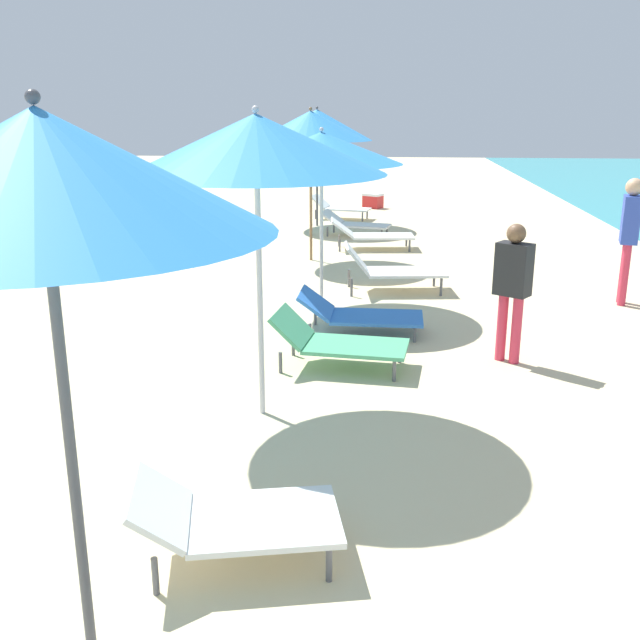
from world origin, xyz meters
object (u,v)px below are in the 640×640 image
at_px(umbrella_fourth, 322,148).
at_px(lounger_fifth_shoreside, 371,234).
at_px(lounger_fourth_inland, 359,313).
at_px(umbrella_third, 256,144).
at_px(lounger_third_shoreside, 337,341).
at_px(lounger_second_shoreside, 234,517).
at_px(umbrella_farthest, 317,125).
at_px(cooler_box, 373,201).
at_px(lounger_farthest_shoreside, 339,207).
at_px(umbrella_second, 41,172).
at_px(lounger_fourth_shoreside, 391,268).
at_px(umbrella_fifth, 311,126).
at_px(person_walking_far, 513,281).
at_px(person_walking_near, 630,228).
at_px(lounger_farthest_inland, 355,223).

relative_size(umbrella_fourth, lounger_fifth_shoreside, 1.47).
bearing_deg(umbrella_fourth, lounger_fourth_inland, -65.35).
bearing_deg(umbrella_third, lounger_third_shoreside, 64.18).
xyz_separation_m(lounger_second_shoreside, umbrella_farthest, (-0.62, 12.92, 1.98)).
xyz_separation_m(lounger_fifth_shoreside, umbrella_farthest, (-1.29, 2.72, 1.97)).
height_order(lounger_fourth_inland, cooler_box, lounger_fourth_inland).
xyz_separation_m(lounger_fourth_inland, cooler_box, (0.02, 11.31, -0.06)).
distance_m(lounger_second_shoreside, lounger_farthest_shoreside, 14.03).
relative_size(lounger_fourth_inland, umbrella_farthest, 0.58).
xyz_separation_m(lounger_second_shoreside, lounger_third_shoreside, (0.42, 3.48, 0.00)).
relative_size(umbrella_third, lounger_farthest_shoreside, 1.78).
bearing_deg(lounger_second_shoreside, umbrella_farthest, 80.99).
xyz_separation_m(lounger_farthest_shoreside, cooler_box, (0.79, 2.02, -0.10)).
bearing_deg(umbrella_second, cooler_box, 86.28).
relative_size(lounger_fourth_shoreside, lounger_fourth_inland, 1.02).
bearing_deg(umbrella_second, lounger_farthest_shoreside, 88.79).
bearing_deg(umbrella_fifth, lounger_fifth_shoreside, 46.94).
distance_m(umbrella_fourth, lounger_fourth_inland, 2.34).
relative_size(lounger_second_shoreside, lounger_fifth_shoreside, 0.83).
bearing_deg(umbrella_third, person_walking_far, 33.14).
bearing_deg(umbrella_farthest, lounger_third_shoreside, -83.70).
distance_m(person_walking_near, cooler_box, 10.33).
bearing_deg(person_walking_far, lounger_second_shoreside, 4.74).
bearing_deg(lounger_fourth_shoreside, cooler_box, 86.28).
bearing_deg(person_walking_near, lounger_farthest_shoreside, 133.24).
xyz_separation_m(umbrella_fifth, cooler_box, (1.02, 6.98, -2.17)).
relative_size(umbrella_second, lounger_third_shoreside, 1.87).
relative_size(umbrella_fifth, umbrella_farthest, 1.00).
xyz_separation_m(lounger_second_shoreside, lounger_farthest_inland, (0.30, 11.65, -0.02)).
height_order(lounger_farthest_inland, person_walking_near, person_walking_near).
bearing_deg(person_walking_far, umbrella_farthest, -126.86).
xyz_separation_m(umbrella_fourth, cooler_box, (0.58, 10.09, -1.97)).
bearing_deg(umbrella_fifth, lounger_second_shoreside, -87.53).
relative_size(lounger_fourth_shoreside, lounger_farthest_inland, 1.01).
xyz_separation_m(umbrella_fourth, lounger_fourth_inland, (0.56, -1.22, -1.91)).
bearing_deg(lounger_second_shoreside, lounger_farthest_shoreside, 78.91).
height_order(umbrella_fourth, lounger_fifth_shoreside, umbrella_fourth).
distance_m(lounger_fourth_inland, lounger_farthest_shoreside, 9.33).
distance_m(umbrella_second, lounger_farthest_inland, 12.93).
bearing_deg(cooler_box, lounger_second_shoreside, -92.25).
xyz_separation_m(umbrella_third, lounger_fourth_shoreside, (1.22, 4.64, -2.05)).
height_order(umbrella_fifth, cooler_box, umbrella_fifth).
bearing_deg(lounger_fourth_inland, umbrella_third, -106.45).
relative_size(lounger_second_shoreside, umbrella_fourth, 0.57).
distance_m(umbrella_second, cooler_box, 17.30).
relative_size(umbrella_third, lounger_third_shoreside, 1.82).
relative_size(umbrella_second, cooler_box, 4.67).
xyz_separation_m(lounger_second_shoreside, person_walking_far, (2.28, 3.84, 0.62)).
bearing_deg(lounger_third_shoreside, lounger_fifth_shoreside, 94.70).
relative_size(lounger_fourth_inland, umbrella_fifth, 0.57).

